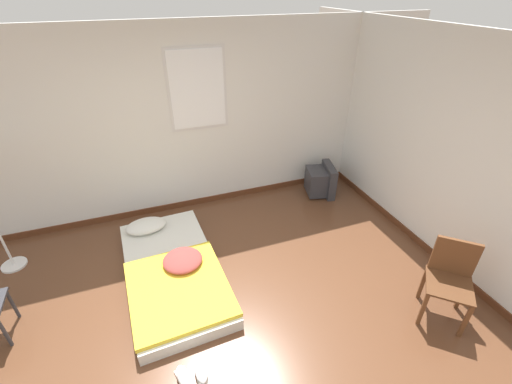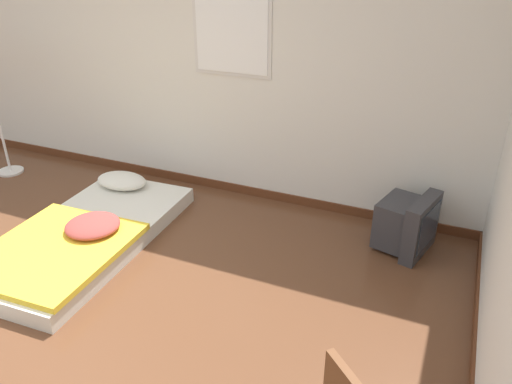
# 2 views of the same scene
# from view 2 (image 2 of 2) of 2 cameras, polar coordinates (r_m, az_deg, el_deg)

# --- Properties ---
(ground_plane) EXTENTS (20.00, 20.00, 0.00)m
(ground_plane) POSITION_cam_2_polar(r_m,az_deg,el_deg) (3.80, -24.80, -14.56)
(ground_plane) COLOR brown
(wall_back) EXTENTS (7.92, 0.08, 2.60)m
(wall_back) POSITION_cam_2_polar(r_m,az_deg,el_deg) (4.99, -6.41, 14.36)
(wall_back) COLOR silver
(wall_back) RESTS_ON ground_plane
(mattress_bed) EXTENTS (1.11, 2.09, 0.29)m
(mattress_bed) POSITION_cam_2_polar(r_m,az_deg,el_deg) (4.55, -18.94, -4.49)
(mattress_bed) COLOR silver
(mattress_bed) RESTS_ON ground_plane
(crt_tv) EXTENTS (0.50, 0.55, 0.50)m
(crt_tv) POSITION_cam_2_polar(r_m,az_deg,el_deg) (4.36, 16.88, -3.51)
(crt_tv) COLOR #333338
(crt_tv) RESTS_ON ground_plane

